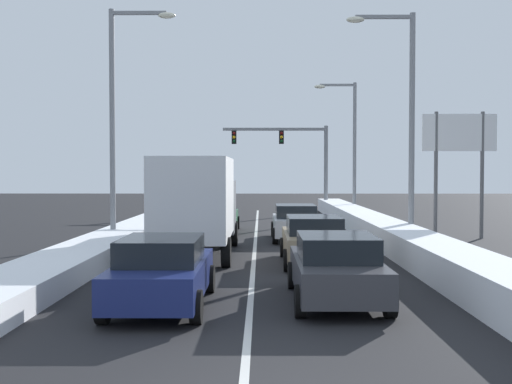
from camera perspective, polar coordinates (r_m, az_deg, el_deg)
The scene contains 15 objects.
ground_plane at distance 22.29m, azimuth -0.15°, elevation -5.61°, with size 120.00×120.00×0.00m, color black.
lane_stripe_between_right_lane_and_center_lane at distance 26.00m, azimuth -0.06°, elevation -4.53°, with size 0.14×41.04×0.01m, color silver.
snow_bank_right_shoulder at distance 26.44m, azimuth 11.53°, elevation -3.50°, with size 1.58×41.04×0.89m, color white.
snow_bank_left_shoulder at distance 26.55m, azimuth -11.60°, elevation -3.79°, with size 1.95×41.04×0.59m, color white.
sedan_charcoal_right_lane_nearest at distance 14.01m, azimuth 7.37°, elevation -6.93°, with size 2.00×4.50×1.51m.
sedan_tan_right_lane_second at distance 19.62m, azimuth 5.32°, elevation -4.39°, with size 2.00×4.50×1.51m.
sedan_silver_right_lane_third at distance 26.38m, azimuth 3.63°, elevation -2.78°, with size 2.00×4.50×1.51m.
sedan_navy_center_lane_nearest at distance 13.54m, azimuth -8.63°, elevation -7.24°, with size 2.00×4.50×1.51m.
box_truck_center_lane_second at distance 21.25m, azimuth -5.43°, elevation -0.84°, with size 2.53×7.20×3.36m.
sedan_green_center_lane_third at distance 29.80m, azimuth -3.56°, elevation -2.24°, with size 2.00×4.50×1.51m.
traffic_light_gantry at distance 44.56m, azimuth 3.47°, elevation 3.93°, with size 7.54×0.47×6.20m.
street_lamp_right_near at distance 24.70m, azimuth 13.40°, elevation 7.44°, with size 2.66×0.36×8.99m.
street_lamp_right_mid at distance 39.34m, azimuth 8.56°, elevation 4.99°, with size 2.66×0.36×8.47m.
street_lamp_left_mid at distance 25.50m, azimuth -12.38°, elevation 7.70°, with size 2.66×0.36×9.36m.
roadside_sign_right at distance 28.25m, azimuth 18.20°, elevation 4.05°, with size 3.20×0.16×5.50m.
Camera 1 is at (0.23, -7.18, 2.91)m, focal length 43.46 mm.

